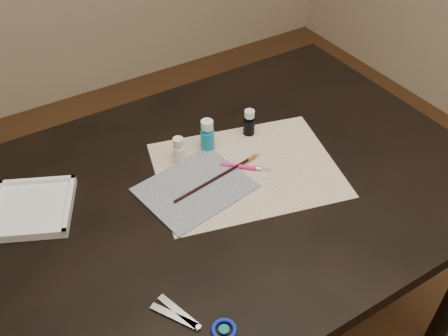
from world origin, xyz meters
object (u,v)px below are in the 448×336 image
palette_tray (32,208)px  paint_bottle_white (179,150)px  paint_bottle_navy (249,122)px  canvas (195,188)px  paint_bottle_cyan (207,135)px  scissors (189,326)px  paper (247,170)px

palette_tray → paint_bottle_white: bearing=-3.4°
paint_bottle_navy → palette_tray: 0.59m
canvas → paint_bottle_cyan: (0.10, 0.12, 0.04)m
paint_bottle_white → scissors: (-0.21, -0.43, -0.03)m
canvas → scissors: scissors is taller
canvas → paint_bottle_white: 0.12m
paper → paint_bottle_white: (-0.13, 0.12, 0.04)m
paint_bottle_navy → scissors: (-0.43, -0.44, -0.03)m
palette_tray → canvas: bearing=-20.4°
canvas → paper: bearing=-3.0°
paper → paint_bottle_white: size_ratio=6.04×
canvas → palette_tray: bearing=159.6°
scissors → paper: bearing=-78.5°
paint_bottle_cyan → palette_tray: paint_bottle_cyan is taller
paint_bottle_cyan → palette_tray: 0.46m
canvas → paint_bottle_cyan: size_ratio=2.79×
paper → paint_bottle_white: 0.18m
paint_bottle_white → palette_tray: (-0.37, 0.02, -0.03)m
scissors → palette_tray: bearing=-11.2°
canvas → palette_tray: 0.38m
paint_bottle_navy → paint_bottle_white: bearing=-179.1°
canvas → scissors: bearing=-120.9°
paper → scissors: size_ratio=2.38×
paint_bottle_white → paint_bottle_cyan: size_ratio=0.83×
paint_bottle_navy → canvas: bearing=-153.9°
paper → paint_bottle_cyan: 0.14m
paint_bottle_white → scissors: 0.48m
canvas → scissors: 0.37m
paper → scissors: 0.46m
paper → paint_bottle_white: bearing=137.6°
paper → scissors: scissors is taller
paper → paint_bottle_cyan: paint_bottle_cyan is taller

